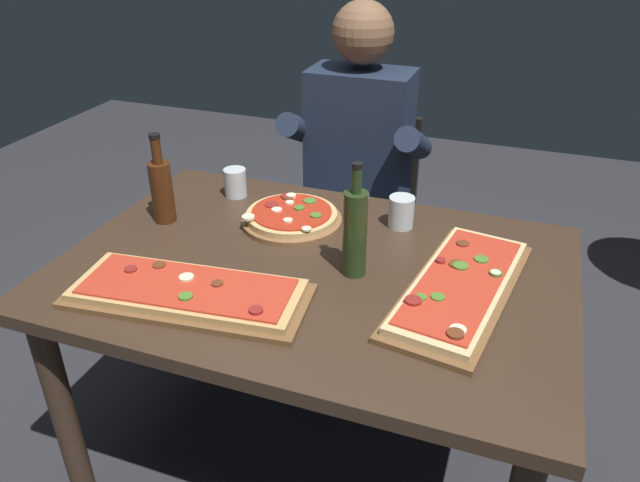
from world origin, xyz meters
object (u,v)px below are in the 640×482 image
(wine_bottle_dark, at_px, (162,189))
(seated_diner, at_px, (355,164))
(dining_table, at_px, (314,293))
(diner_chair, at_px, (362,211))
(tumbler_far_side, at_px, (401,212))
(tumbler_near_camera, at_px, (235,184))
(oil_bottle_amber, at_px, (355,231))
(pizza_rectangular_left, at_px, (460,287))
(pizza_round_far, at_px, (292,217))
(pizza_rectangular_front, at_px, (188,293))

(wine_bottle_dark, height_order, seated_diner, seated_diner)
(dining_table, relative_size, diner_chair, 1.61)
(seated_diner, bearing_deg, tumbler_far_side, -57.08)
(tumbler_near_camera, bearing_deg, dining_table, -39.20)
(oil_bottle_amber, height_order, tumbler_near_camera, oil_bottle_amber)
(pizza_rectangular_left, bearing_deg, pizza_round_far, 158.92)
(dining_table, distance_m, oil_bottle_amber, 0.25)
(tumbler_far_side, relative_size, diner_chair, 0.11)
(dining_table, relative_size, pizza_round_far, 4.46)
(seated_diner, bearing_deg, dining_table, -81.85)
(pizza_rectangular_front, distance_m, tumbler_near_camera, 0.62)
(pizza_rectangular_left, relative_size, diner_chair, 0.72)
(pizza_round_far, distance_m, seated_diner, 0.53)
(oil_bottle_amber, height_order, diner_chair, oil_bottle_amber)
(dining_table, relative_size, seated_diner, 1.05)
(wine_bottle_dark, bearing_deg, pizza_rectangular_front, -50.48)
(pizza_rectangular_front, distance_m, diner_chair, 1.16)
(pizza_rectangular_left, height_order, wine_bottle_dark, wine_bottle_dark)
(pizza_rectangular_left, distance_m, oil_bottle_amber, 0.31)
(pizza_round_far, relative_size, seated_diner, 0.24)
(dining_table, height_order, pizza_rectangular_left, pizza_rectangular_left)
(pizza_rectangular_front, bearing_deg, pizza_round_far, 79.51)
(oil_bottle_amber, bearing_deg, pizza_rectangular_front, -143.41)
(dining_table, distance_m, pizza_rectangular_front, 0.37)
(pizza_rectangular_front, bearing_deg, seated_diner, 82.24)
(oil_bottle_amber, bearing_deg, pizza_rectangular_left, -0.76)
(diner_chair, bearing_deg, seated_diner, -90.00)
(seated_diner, bearing_deg, oil_bottle_amber, -73.21)
(pizza_rectangular_front, xyz_separation_m, pizza_rectangular_left, (0.64, 0.26, 0.00))
(tumbler_near_camera, xyz_separation_m, diner_chair, (0.30, 0.52, -0.30))
(wine_bottle_dark, bearing_deg, dining_table, -9.87)
(pizza_rectangular_front, distance_m, tumbler_far_side, 0.70)
(seated_diner, bearing_deg, pizza_rectangular_front, -97.76)
(oil_bottle_amber, bearing_deg, dining_table, -178.70)
(tumbler_near_camera, height_order, tumbler_far_side, tumbler_far_side)
(pizza_round_far, bearing_deg, diner_chair, 85.73)
(pizza_rectangular_front, bearing_deg, wine_bottle_dark, 129.52)
(pizza_rectangular_left, xyz_separation_m, tumbler_far_side, (-0.23, 0.31, 0.03))
(dining_table, distance_m, tumbler_near_camera, 0.55)
(dining_table, relative_size, oil_bottle_amber, 4.38)
(pizza_rectangular_front, height_order, seated_diner, seated_diner)
(dining_table, bearing_deg, pizza_round_far, 125.76)
(dining_table, distance_m, seated_diner, 0.75)
(pizza_round_far, bearing_deg, pizza_rectangular_front, -100.49)
(pizza_rectangular_left, relative_size, tumbler_near_camera, 6.51)
(dining_table, xyz_separation_m, tumbler_near_camera, (-0.41, 0.33, 0.14))
(pizza_rectangular_left, xyz_separation_m, seated_diner, (-0.51, 0.74, -0.02))
(wine_bottle_dark, xyz_separation_m, diner_chair, (0.43, 0.76, -0.36))
(dining_table, bearing_deg, wine_bottle_dark, 170.13)
(seated_diner, bearing_deg, pizza_round_far, -95.25)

